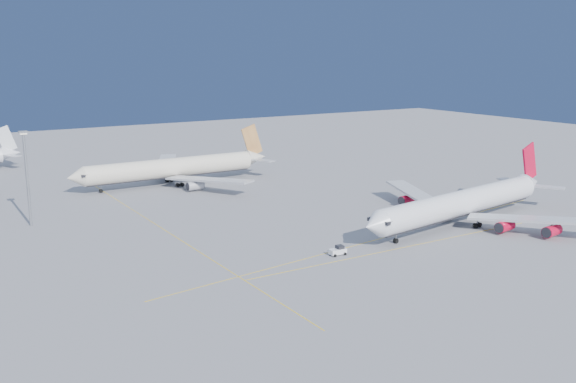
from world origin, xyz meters
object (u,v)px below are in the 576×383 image
object	(u,v)px
airliner_etihad	(175,168)
pushback_tug	(338,251)
light_mast	(27,171)
airliner_virgin	(464,203)

from	to	relation	value
airliner_etihad	pushback_tug	world-z (taller)	airliner_etihad
airliner_etihad	light_mast	bearing A→B (deg)	-150.66
airliner_virgin	light_mast	size ratio (longest dim) A/B	3.06
pushback_tug	airliner_etihad	bearing A→B (deg)	92.96
airliner_virgin	airliner_etihad	world-z (taller)	airliner_etihad
airliner_etihad	light_mast	size ratio (longest dim) A/B	2.91
airliner_virgin	pushback_tug	bearing A→B (deg)	176.57
airliner_virgin	airliner_etihad	bearing A→B (deg)	107.80
airliner_etihad	pushback_tug	size ratio (longest dim) A/B	18.51
pushback_tug	light_mast	bearing A→B (deg)	133.20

